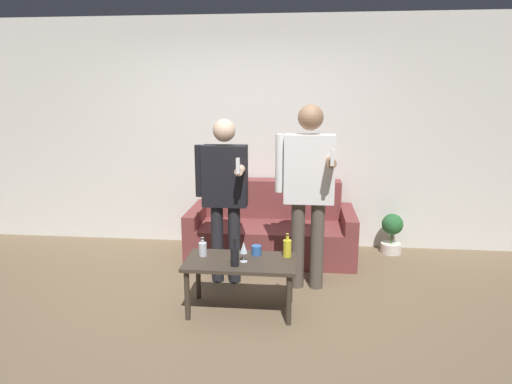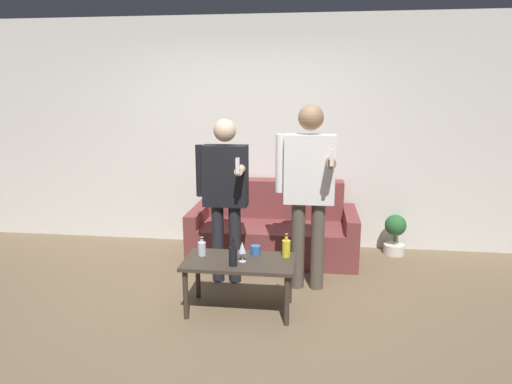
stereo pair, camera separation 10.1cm
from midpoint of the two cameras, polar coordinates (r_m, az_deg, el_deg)
ground_plane at (r=3.97m, az=-5.47°, el=-15.39°), size 16.00×16.00×0.00m
wall_back at (r=5.48m, az=-1.72°, el=7.26°), size 8.00×0.06×2.70m
couch at (r=5.23m, az=1.42°, el=-4.81°), size 1.85×0.85×0.84m
coffee_table at (r=3.91m, az=-2.68°, el=-9.32°), size 0.93×0.50×0.46m
bottle_orange at (r=3.94m, az=3.19°, el=-6.96°), size 0.07×0.07×0.21m
bottle_green at (r=3.99m, az=-7.40°, el=-7.04°), size 0.07×0.07×0.16m
bottle_dark at (r=3.74m, az=-3.45°, el=-7.94°), size 0.07×0.07×0.22m
wine_glass_near at (r=3.81m, az=-2.32°, el=-7.03°), size 0.06×0.06×0.17m
cup_on_table at (r=3.99m, az=-0.66°, el=-7.29°), size 0.09×0.09×0.08m
person_standing_left at (r=4.36m, az=-4.62°, el=0.39°), size 0.50×0.42×1.60m
person_standing_right at (r=4.22m, az=5.88°, el=1.04°), size 0.54×0.45×1.74m
potted_plant at (r=5.52m, az=16.13°, el=-4.77°), size 0.24×0.24×0.47m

